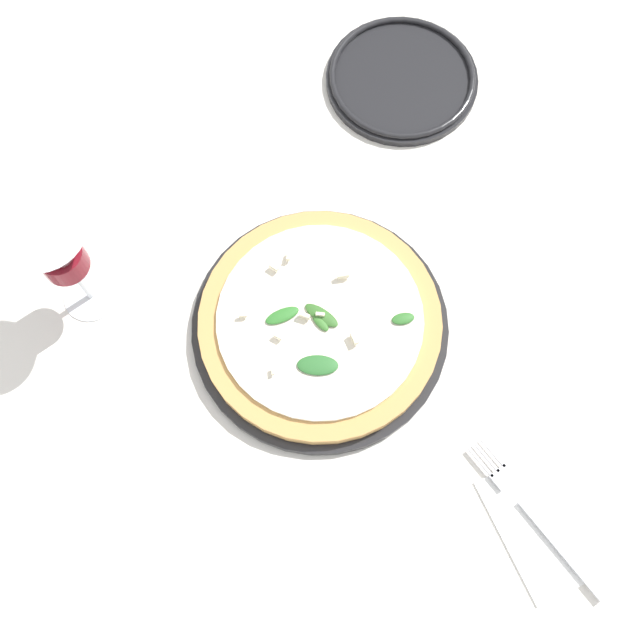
% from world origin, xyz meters
% --- Properties ---
extents(ground_plane, '(6.00, 6.00, 0.00)m').
position_xyz_m(ground_plane, '(0.00, 0.00, 0.00)').
color(ground_plane, silver).
extents(pizza_arugula_main, '(0.30, 0.30, 0.05)m').
position_xyz_m(pizza_arugula_main, '(0.03, -0.04, 0.02)').
color(pizza_arugula_main, black).
rests_on(pizza_arugula_main, ground_plane).
extents(wine_glass, '(0.09, 0.09, 0.18)m').
position_xyz_m(wine_glass, '(0.25, 0.14, 0.13)').
color(wine_glass, white).
rests_on(wine_glass, ground_plane).
extents(napkin, '(0.16, 0.13, 0.01)m').
position_xyz_m(napkin, '(-0.30, -0.07, 0.00)').
color(napkin, white).
rests_on(napkin, ground_plane).
extents(fork, '(0.21, 0.03, 0.00)m').
position_xyz_m(fork, '(-0.29, -0.07, 0.01)').
color(fork, silver).
rests_on(fork, ground_plane).
extents(side_plate_white, '(0.20, 0.20, 0.02)m').
position_xyz_m(side_plate_white, '(0.22, -0.36, 0.01)').
color(side_plate_white, black).
rests_on(side_plate_white, ground_plane).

